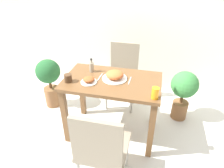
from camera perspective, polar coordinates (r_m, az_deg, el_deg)
ground_plane at (r=2.58m, az=0.00°, el=-13.30°), size 16.00×16.00×0.00m
wall_back at (r=3.11m, az=5.75°, el=21.56°), size 8.00×0.05×2.60m
dining_table at (r=2.20m, az=0.00°, el=-1.80°), size 1.04×0.62×0.74m
chair_near at (r=1.73m, az=-3.12°, el=-17.71°), size 0.42×0.42×0.89m
chair_far at (r=2.84m, az=3.11°, el=3.60°), size 0.42×0.42×0.89m
food_plate at (r=2.13m, az=0.78°, el=2.44°), size 0.27×0.27×0.09m
side_plate at (r=2.08m, az=-6.64°, el=1.08°), size 0.17×0.17×0.06m
drink_cup at (r=2.13m, az=-12.45°, el=1.66°), size 0.08×0.08×0.08m
juice_glass at (r=1.85m, az=12.24°, el=-2.56°), size 0.07×0.07×0.11m
sauce_bottle at (r=2.28m, az=-5.86°, el=4.96°), size 0.05×0.05×0.17m
fork_utensil at (r=2.18m, az=-3.45°, el=2.01°), size 0.02×0.17×0.00m
spoon_utensil at (r=2.12m, az=5.11°, el=1.01°), size 0.01×0.16×0.00m
potted_plant_left at (r=2.90m, az=-17.50°, el=1.60°), size 0.33×0.33×0.72m
potted_plant_right at (r=2.68m, az=19.75°, el=-1.67°), size 0.34×0.34×0.68m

